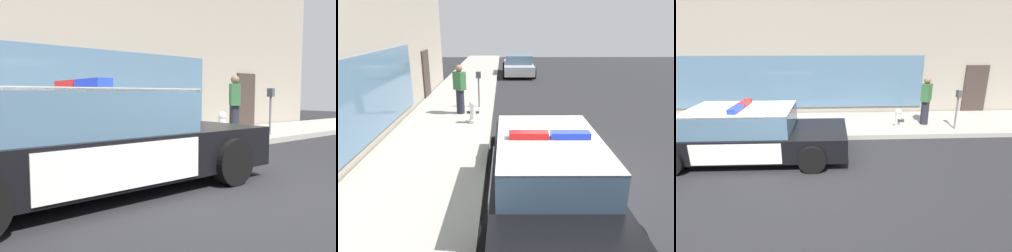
{
  "view_description": "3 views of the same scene",
  "coord_description": "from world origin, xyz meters",
  "views": [
    {
      "loc": [
        -3.62,
        -3.3,
        1.3
      ],
      "look_at": [
        0.89,
        2.35,
        0.65
      ],
      "focal_mm": 36.92,
      "sensor_mm": 36.0,
      "label": 1
    },
    {
      "loc": [
        -6.47,
        1.68,
        3.22
      ],
      "look_at": [
        0.99,
        1.63,
        0.69
      ],
      "focal_mm": 32.6,
      "sensor_mm": 36.0,
      "label": 2
    },
    {
      "loc": [
        0.63,
        -5.77,
        2.99
      ],
      "look_at": [
        0.99,
        1.22,
        0.75
      ],
      "focal_mm": 27.93,
      "sensor_mm": 36.0,
      "label": 3
    }
  ],
  "objects": [
    {
      "name": "sidewalk",
      "position": [
        0.0,
        3.56,
        0.07
      ],
      "size": [
        48.0,
        2.94,
        0.15
      ],
      "primitive_type": "cube",
      "color": "#A39E93",
      "rests_on": "ground"
    },
    {
      "name": "ground",
      "position": [
        0.0,
        0.0,
        0.0
      ],
      "size": [
        48.0,
        48.0,
        0.0
      ],
      "primitive_type": "plane",
      "color": "#262628"
    },
    {
      "name": "pedestrian_on_sidewalk",
      "position": [
        4.01,
        3.21,
        1.01
      ],
      "size": [
        0.46,
        0.47,
        1.71
      ],
      "rotation": [
        0.0,
        0.0,
        2.45
      ],
      "color": "#23232D",
      "rests_on": "sidewalk"
    },
    {
      "name": "parking_meter",
      "position": [
        4.89,
        2.63,
        1.08
      ],
      "size": [
        0.12,
        0.18,
        1.34
      ],
      "color": "slate",
      "rests_on": "sidewalk"
    },
    {
      "name": "police_cruiser",
      "position": [
        -1.56,
        0.92,
        0.68
      ],
      "size": [
        5.06,
        2.18,
        1.49
      ],
      "rotation": [
        0.0,
        0.0,
        -0.01
      ],
      "color": "black",
      "rests_on": "ground"
    },
    {
      "name": "fire_hydrant",
      "position": [
        2.91,
        2.67,
        0.5
      ],
      "size": [
        0.34,
        0.39,
        0.73
      ],
      "color": "silver",
      "rests_on": "sidewalk"
    },
    {
      "name": "car_down_street",
      "position": [
        13.3,
        0.74,
        0.63
      ],
      "size": [
        4.22,
        2.01,
        1.29
      ],
      "rotation": [
        0.0,
        0.0,
        0.0
      ],
      "color": "#B7B7BC",
      "rests_on": "ground"
    }
  ]
}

